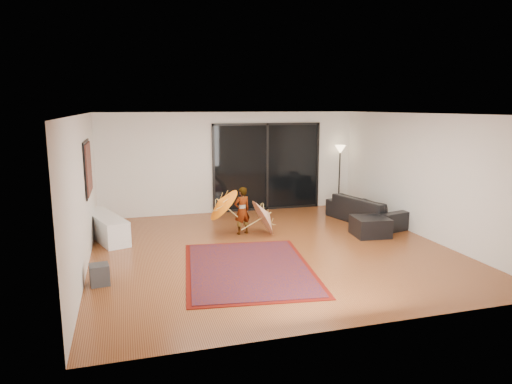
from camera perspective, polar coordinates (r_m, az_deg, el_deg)
name	(u,v)px	position (r m, az deg, el deg)	size (l,w,h in m)	color
floor	(271,249)	(9.33, 1.88, -7.09)	(7.00, 7.00, 0.00)	brown
ceiling	(272,114)	(8.89, 1.99, 9.72)	(7.00, 7.00, 0.00)	white
wall_back	(231,163)	(12.36, -3.10, 3.69)	(7.00, 7.00, 0.00)	silver
wall_front	(358,228)	(5.86, 12.60, -4.36)	(7.00, 7.00, 0.00)	silver
wall_left	(83,192)	(8.62, -20.79, -0.03)	(7.00, 7.00, 0.00)	silver
wall_right	(424,176)	(10.62, 20.21, 1.91)	(7.00, 7.00, 0.00)	silver
sliding_door	(267,167)	(12.61, 1.38, 3.16)	(3.06, 0.07, 2.40)	black
painting	(88,168)	(9.55, -20.24, 2.82)	(0.04, 1.28, 1.08)	black
media_console	(105,227)	(10.49, -18.33, -4.14)	(0.47, 1.90, 0.53)	white
speaker	(100,275)	(7.90, -18.97, -9.74)	(0.30, 0.30, 0.34)	#424244
persian_rug	(249,268)	(8.24, -0.94, -9.47)	(2.59, 3.35, 0.02)	#540D07
sofa	(367,210)	(11.66, 13.66, -2.17)	(2.17, 0.85, 0.63)	black
ottoman	(370,226)	(10.50, 14.09, -4.19)	(0.74, 0.74, 0.42)	black
floor_lamp	(340,158)	(13.17, 10.45, 4.16)	(0.30, 0.30, 1.77)	black
child	(242,211)	(10.25, -1.75, -2.34)	(0.39, 0.26, 1.08)	#999999
parasol_orange	(218,204)	(10.04, -4.73, -1.50)	(0.71, 0.85, 0.88)	orange
parasol_white	(270,212)	(10.28, 1.70, -2.50)	(0.57, 0.87, 0.94)	beige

